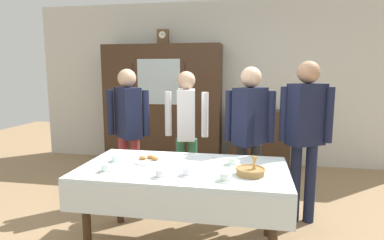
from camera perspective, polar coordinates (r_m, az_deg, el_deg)
The scene contains 21 objects.
ground_plane at distance 3.31m, azimuth -0.67°, elevation -19.65°, with size 12.00×12.00×0.00m, color #997A56.
back_wall at distance 5.54m, azimuth 4.68°, elevation 6.40°, with size 6.40×0.10×2.70m, color silver.
dining_table at distance 2.84m, azimuth -1.64°, elevation -10.33°, with size 1.79×0.97×0.75m.
wall_cabinet at distance 5.45m, azimuth -5.16°, elevation 2.63°, with size 1.95×0.46×1.99m.
mantel_clock at distance 5.44m, azimuth -5.13°, elevation 14.40°, with size 0.18×0.11×0.24m.
bookshelf_low at distance 5.38m, azimuth 11.75°, elevation -3.30°, with size 0.96×0.35×0.94m.
book_stack at distance 5.30m, azimuth 11.93°, elevation 2.27°, with size 0.16×0.22×0.11m.
tea_cup_near_right at distance 2.79m, azimuth -14.96°, elevation -8.27°, with size 0.13×0.13×0.06m.
tea_cup_front_edge at distance 3.05m, azimuth -13.32°, elevation -6.71°, with size 0.13×0.13×0.06m.
tea_cup_center at distance 2.57m, azimuth -5.62°, elevation -9.45°, with size 0.13×0.13×0.06m.
tea_cup_mid_right at distance 2.90m, azimuth 6.99°, elevation -7.32°, with size 0.13×0.13×0.06m.
tea_cup_far_right at distance 2.60m, azimuth -0.90°, elevation -9.17°, with size 0.13×0.13×0.06m.
tea_cup_far_left at distance 2.49m, azimuth 5.77°, elevation -10.04°, with size 0.13×0.13×0.06m.
bread_basket at distance 2.65m, azimuth 10.29°, elevation -8.83°, with size 0.24×0.24×0.16m.
pastry_plate at distance 3.02m, azimuth -7.64°, elevation -7.00°, with size 0.28×0.28×0.05m.
spoon_mid_left at distance 3.11m, azimuth 4.91°, elevation -6.69°, with size 0.12×0.02×0.01m.
spoon_front_edge at distance 2.94m, azimuth 0.25°, elevation -7.58°, with size 0.12×0.02×0.01m.
person_beside_shelf at distance 3.81m, azimuth -0.99°, elevation -0.74°, with size 0.52×0.39×1.57m.
person_near_right_end at distance 3.87m, azimuth -11.18°, elevation -0.47°, with size 0.52×0.40×1.59m.
person_behind_table_left at distance 3.46m, azimuth 10.13°, elevation -1.29°, with size 0.52×0.41×1.61m.
person_behind_table_right at distance 3.46m, azimuth 19.41°, elevation -1.01°, with size 0.52×0.36×1.67m.
Camera 1 is at (0.57, -2.86, 1.58)m, focal length 30.23 mm.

